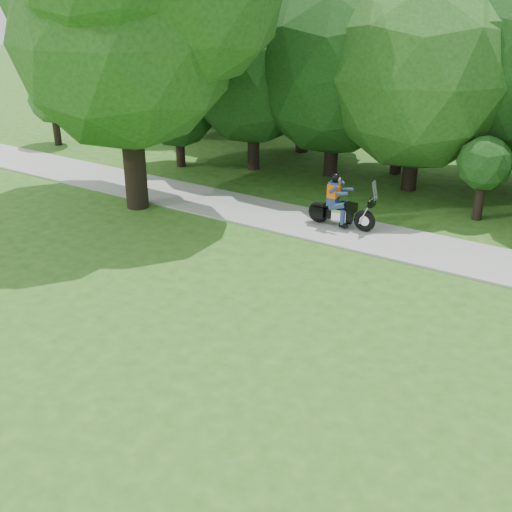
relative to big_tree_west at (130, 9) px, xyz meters
The scene contains 4 objects.
ground 13.82m from the big_tree_west, 33.03° to the right, with size 100.00×100.00×0.00m, color #2C5819.
walkway 12.05m from the big_tree_west, ahead, with size 60.00×2.20×0.06m, color gray.
big_tree_west is the anchor object (origin of this frame).
touring_motorcycle 8.05m from the big_tree_west, 12.48° to the left, with size 2.04×0.63×1.55m.
Camera 1 is at (2.57, -7.54, 6.96)m, focal length 45.00 mm.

